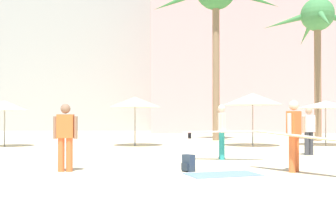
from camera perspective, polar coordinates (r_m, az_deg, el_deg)
ground at (r=7.14m, az=-1.92°, el=-11.55°), size 120.00×120.00×0.00m
hotel_pink at (r=41.28m, az=12.55°, el=7.28°), size 20.86×11.12×14.29m
hotel_tower_gray at (r=47.93m, az=-10.34°, el=11.75°), size 19.00×10.73×23.53m
palm_tree_far_left at (r=25.51m, az=20.32°, el=11.67°), size 6.24×5.90×8.30m
cafe_umbrella_1 at (r=19.17m, az=-4.68°, el=1.41°), size 2.44×2.44×2.32m
cafe_umbrella_2 at (r=19.36m, az=11.86°, el=1.81°), size 2.75×2.75×2.49m
cafe_umbrella_3 at (r=20.91m, az=21.36°, el=0.99°), size 2.70×2.70×2.15m
cafe_umbrella_4 at (r=20.11m, az=-22.09°, el=0.85°), size 2.09×2.09×2.13m
beach_towel at (r=9.61m, az=7.77°, el=-8.72°), size 1.88×1.37×0.01m
backpack at (r=10.05m, az=2.87°, el=-7.26°), size 0.35×0.35×0.42m
person_far_left at (r=12.90m, az=7.67°, el=-2.56°), size 2.67×0.95×1.75m
person_near_left at (r=10.24m, az=17.58°, el=-2.98°), size 2.05×2.42×1.75m
person_near_right at (r=15.25m, az=19.27°, el=-2.30°), size 0.59×0.37×1.69m
person_mid_right at (r=10.31m, az=-14.30°, el=-3.09°), size 0.60×0.25×1.68m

